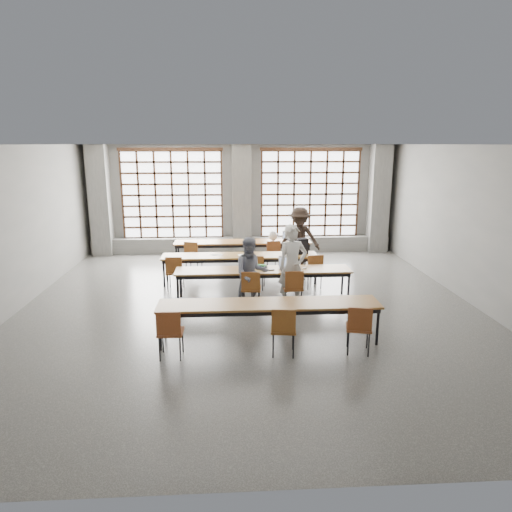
{
  "coord_description": "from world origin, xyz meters",
  "views": [
    {
      "loc": [
        -0.41,
        -9.51,
        3.52
      ],
      "look_at": [
        0.17,
        0.4,
        1.07
      ],
      "focal_mm": 32.0,
      "sensor_mm": 36.0,
      "label": 1
    }
  ],
  "objects": [
    {
      "name": "green_box",
      "position": [
        0.29,
        0.57,
        0.78
      ],
      "size": [
        0.27,
        0.18,
        0.09
      ],
      "primitive_type": "cube",
      "rotation": [
        0.0,
        0.0,
        -0.4
      ],
      "color": "#2D8A3B",
      "rests_on": "desk_row_c"
    },
    {
      "name": "laptop_back",
      "position": [
        1.33,
        3.71,
        0.79
      ],
      "size": [
        0.41,
        0.37,
        0.26
      ],
      "color": "silver",
      "rests_on": "desk_row_a"
    },
    {
      "name": "chair_mid_right",
      "position": [
        1.66,
        1.28,
        0.54
      ],
      "size": [
        0.49,
        0.49,
        0.88
      ],
      "color": "brown",
      "rests_on": "floor"
    },
    {
      "name": "chair_back_mid",
      "position": [
        0.79,
        2.97,
        0.54
      ],
      "size": [
        0.5,
        0.5,
        0.88
      ],
      "color": "brown",
      "rests_on": "floor"
    },
    {
      "name": "wall_right",
      "position": [
        5.0,
        0.0,
        1.75
      ],
      "size": [
        0.0,
        11.0,
        11.0
      ],
      "primitive_type": "plane",
      "rotation": [
        1.57,
        0.0,
        -1.57
      ],
      "color": "slate",
      "rests_on": "floor"
    },
    {
      "name": "backpack",
      "position": [
        1.44,
        1.96,
        0.93
      ],
      "size": [
        0.37,
        0.29,
        0.4
      ],
      "primitive_type": "cube",
      "rotation": [
        0.0,
        0.0,
        0.33
      ],
      "color": "black",
      "rests_on": "desk_row_b"
    },
    {
      "name": "desk_row_a",
      "position": [
        -0.03,
        3.6,
        0.66
      ],
      "size": [
        4.0,
        0.7,
        0.73
      ],
      "color": "brown",
      "rests_on": "floor"
    },
    {
      "name": "wall_front",
      "position": [
        0.0,
        -5.5,
        1.75
      ],
      "size": [
        10.0,
        0.0,
        10.0
      ],
      "primitive_type": "plane",
      "rotation": [
        -1.57,
        0.0,
        0.0
      ],
      "color": "slate",
      "rests_on": "floor"
    },
    {
      "name": "column_mid",
      "position": [
        0.0,
        5.22,
        1.75
      ],
      "size": [
        0.6,
        0.55,
        3.5
      ],
      "primitive_type": "cube",
      "color": "#585856",
      "rests_on": "floor"
    },
    {
      "name": "chair_back_right",
      "position": [
        1.57,
        2.97,
        0.54
      ],
      "size": [
        0.45,
        0.45,
        0.88
      ],
      "color": "brown",
      "rests_on": "floor"
    },
    {
      "name": "window_left",
      "position": [
        -2.25,
        5.42,
        1.9
      ],
      "size": [
        3.32,
        0.12,
        3.0
      ],
      "color": "white",
      "rests_on": "wall_back"
    },
    {
      "name": "desk_row_c",
      "position": [
        0.34,
        0.49,
        0.66
      ],
      "size": [
        4.0,
        0.7,
        0.73
      ],
      "color": "brown",
      "rests_on": "floor"
    },
    {
      "name": "plastic_bag",
      "position": [
        0.87,
        3.65,
        0.87
      ],
      "size": [
        0.32,
        0.29,
        0.29
      ],
      "primitive_type": "ellipsoid",
      "rotation": [
        0.0,
        0.0,
        0.36
      ],
      "color": "silver",
      "rests_on": "desk_row_a"
    },
    {
      "name": "column_right",
      "position": [
        4.5,
        5.22,
        1.75
      ],
      "size": [
        0.6,
        0.55,
        3.5
      ],
      "primitive_type": "cube",
      "color": "#585856",
      "rests_on": "floor"
    },
    {
      "name": "chair_back_left",
      "position": [
        -1.45,
        2.97,
        0.54
      ],
      "size": [
        0.52,
        0.53,
        0.88
      ],
      "color": "brown",
      "rests_on": "floor"
    },
    {
      "name": "desk_row_b",
      "position": [
        -0.16,
        1.91,
        0.66
      ],
      "size": [
        4.0,
        0.7,
        0.73
      ],
      "color": "brown",
      "rests_on": "floor"
    },
    {
      "name": "sill_ledge",
      "position": [
        0.0,
        5.3,
        0.25
      ],
      "size": [
        9.8,
        0.35,
        0.5
      ],
      "primitive_type": "cube",
      "color": "#585856",
      "rests_on": "floor"
    },
    {
      "name": "paper_sheet_a",
      "position": [
        -0.76,
        1.96,
        0.73
      ],
      "size": [
        0.33,
        0.25,
        0.0
      ],
      "primitive_type": "cube",
      "rotation": [
        0.0,
        0.0,
        -0.15
      ],
      "color": "silver",
      "rests_on": "desk_row_b"
    },
    {
      "name": "student_back",
      "position": [
        1.57,
        3.1,
        0.89
      ],
      "size": [
        1.22,
        0.78,
        1.78
      ],
      "primitive_type": "imported",
      "rotation": [
        0.0,
        0.0,
        -0.11
      ],
      "color": "black",
      "rests_on": "floor"
    },
    {
      "name": "chair_mid_left",
      "position": [
        -1.76,
        1.28,
        0.54
      ],
      "size": [
        0.44,
        0.44,
        0.88
      ],
      "color": "brown",
      "rests_on": "floor"
    },
    {
      "name": "phone",
      "position": [
        0.52,
        0.39,
        0.74
      ],
      "size": [
        0.14,
        0.09,
        0.01
      ],
      "primitive_type": "cube",
      "rotation": [
        0.0,
        0.0,
        0.26
      ],
      "color": "black",
      "rests_on": "desk_row_c"
    },
    {
      "name": "ceiling",
      "position": [
        0.0,
        0.0,
        3.5
      ],
      "size": [
        11.0,
        11.0,
        0.0
      ],
      "primitive_type": "plane",
      "rotation": [
        3.14,
        0.0,
        0.0
      ],
      "color": "silver",
      "rests_on": "floor"
    },
    {
      "name": "floor",
      "position": [
        0.0,
        0.0,
        0.0
      ],
      "size": [
        11.0,
        11.0,
        0.0
      ],
      "primitive_type": "plane",
      "color": "#464644",
      "rests_on": "ground"
    },
    {
      "name": "laptop_front",
      "position": [
        0.9,
        0.6,
        0.79
      ],
      "size": [
        0.37,
        0.31,
        0.26
      ],
      "color": "#A9AAAE",
      "rests_on": "desk_row_c"
    },
    {
      "name": "chair_near_mid",
      "position": [
        0.47,
        -2.4,
        0.54
      ],
      "size": [
        0.47,
        0.47,
        0.88
      ],
      "color": "brown",
      "rests_on": "floor"
    },
    {
      "name": "chair_front_left",
      "position": [
        0.03,
        -0.13,
        0.54
      ],
      "size": [
        0.46,
        0.47,
        0.88
      ],
      "color": "brown",
      "rests_on": "floor"
    },
    {
      "name": "student_female",
      "position": [
        0.04,
        -0.01,
        0.79
      ],
      "size": [
        0.83,
        0.68,
        1.57
      ],
      "primitive_type": "imported",
      "rotation": [
        0.0,
        0.0,
        0.11
      ],
      "color": "#162044",
      "rests_on": "floor"
    },
    {
      "name": "column_left",
      "position": [
        -4.5,
        5.22,
        1.75
      ],
      "size": [
        0.6,
        0.55,
        3.5
      ],
      "primitive_type": "cube",
      "color": "#585856",
      "rests_on": "floor"
    },
    {
      "name": "desk_row_d",
      "position": [
        0.28,
        -1.78,
        0.66
      ],
      "size": [
        4.0,
        0.7,
        0.73
      ],
      "color": "brown",
      "rests_on": "floor"
    },
    {
      "name": "wall_back",
      "position": [
        0.0,
        5.5,
        1.75
      ],
      "size": [
        10.0,
        0.0,
        10.0
      ],
      "primitive_type": "plane",
      "rotation": [
        1.57,
        0.0,
        0.0
      ],
      "color": "slate",
      "rests_on": "floor"
    },
    {
      "name": "chair_front_right",
      "position": [
        0.95,
        -0.13,
        0.54
      ],
      "size": [
        0.45,
        0.45,
        0.88
      ],
      "color": "brown",
      "rests_on": "floor"
    },
    {
      "name": "window_right",
      "position": [
        2.25,
        5.42,
        1.9
      ],
      "size": [
        3.32,
        0.12,
        3.0
      ],
      "color": "white",
      "rests_on": "wall_back"
    },
    {
      "name": "wall_left",
      "position": [
        -5.0,
        0.0,
        1.75
      ],
      "size": [
        0.0,
        11.0,
        11.0
      ],
      "primitive_type": "plane",
      "rotation": [
        1.57,
        0.0,
        1.57
      ],
      "color": "slate",
      "rests_on": "floor"
    },
    {
      "name": "paper_sheet_c",
      "position": [
        -0.06,
        1.91,
        0.73
      ],
      "size": [
        0.33,
        0.26,
        0.0
      ],
      "primitive_type": "cube",
      "rotation": [
        0.0,
        0.0,
        0.16
      ],
      "color": "white",
      "rests_on": "desk_row_b"
    },
    {
      "name": "student_male",
      "position": [
        0.94,
        -0.01,
        0.92
      ],
      "size": [
        0.77,
        0.62,
        1.84
      ],
      "primitive_type": "imported",
      "rotation": [
        0.0,
        0.0,
        0.3
      ],
      "color": "silver",
      "rests_on": "floor"
    },
    {
      "name": "red_pouch",
      "position": [
        -1.42,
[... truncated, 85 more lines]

